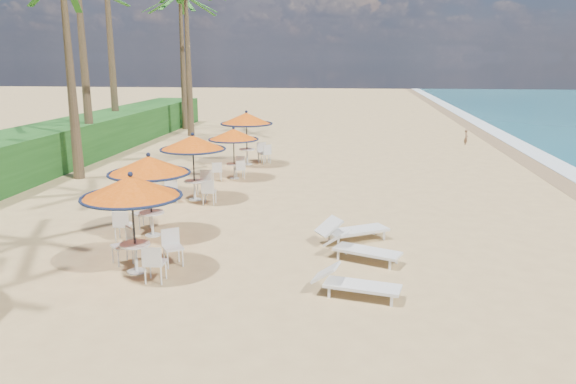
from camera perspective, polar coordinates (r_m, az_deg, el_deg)
name	(u,v)px	position (r m, az deg, el deg)	size (l,w,h in m)	color
ground	(347,288)	(12.25, 6.06, -9.69)	(160.00, 160.00, 0.00)	tan
scrub_hedge	(35,151)	(26.36, -24.28, 3.78)	(3.00, 40.00, 1.80)	#194716
station_0	(134,199)	(13.00, -15.35, -0.70)	(2.26, 2.26, 2.36)	black
station_1	(147,173)	(15.64, -14.14, 1.93)	(2.24, 2.24, 2.33)	black
station_2	(193,151)	(19.38, -9.62, 4.13)	(2.25, 2.25, 2.35)	black
station_3	(233,141)	(22.76, -5.58, 5.21)	(2.03, 2.03, 2.12)	black
station_4	(249,123)	(25.75, -4.03, 6.98)	(2.39, 2.39, 2.49)	black
lounger_near	(353,283)	(11.75, 6.65, -9.14)	(1.89, 0.94, 0.65)	silver
lounger_mid	(360,248)	(13.77, 7.31, -5.66)	(1.95, 1.27, 0.67)	silver
lounger_far	(350,230)	(15.10, 6.34, -3.81)	(2.04, 1.55, 0.72)	silver
palm_7	(180,7)	(39.60, -10.87, 17.93)	(5.00, 5.00, 8.80)	brown
person	(466,137)	(33.22, 17.65, 5.35)	(0.34, 0.22, 0.92)	brown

